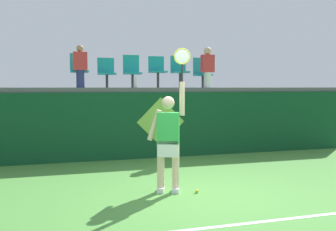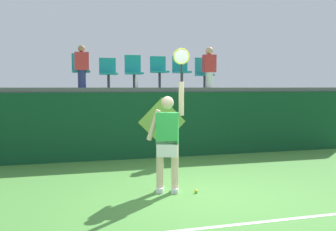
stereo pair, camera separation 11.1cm
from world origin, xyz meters
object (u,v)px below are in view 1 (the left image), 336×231
at_px(stadium_chair_3, 157,70).
at_px(stadium_chair_5, 202,72).
at_px(stadium_chair_1, 106,71).
at_px(spectator_0, 208,66).
at_px(stadium_chair_2, 132,70).
at_px(tennis_ball, 197,191).
at_px(tennis_player, 169,138).
at_px(stadium_chair_0, 79,68).
at_px(stadium_chair_4, 179,70).
at_px(spectator_1, 80,66).
at_px(water_bottle, 135,82).

xyz_separation_m(stadium_chair_3, stadium_chair_5, (1.31, 0.01, -0.04)).
height_order(stadium_chair_1, spectator_0, spectator_0).
height_order(stadium_chair_3, spectator_0, spectator_0).
bearing_deg(stadium_chair_2, tennis_ball, -86.29).
height_order(stadium_chair_3, stadium_chair_5, stadium_chair_3).
height_order(tennis_player, stadium_chair_0, stadium_chair_0).
xyz_separation_m(stadium_chair_4, spectator_1, (-2.73, -0.41, 0.04)).
relative_size(tennis_ball, spectator_0, 0.06).
bearing_deg(stadium_chair_1, stadium_chair_4, 0.06).
bearing_deg(tennis_ball, stadium_chair_5, 67.19).
bearing_deg(spectator_1, stadium_chair_2, 16.57).
relative_size(stadium_chair_4, spectator_0, 0.80).
relative_size(water_bottle, stadium_chair_2, 0.30).
bearing_deg(stadium_chair_1, stadium_chair_0, 179.65).
bearing_deg(stadium_chair_5, tennis_ball, -112.81).
bearing_deg(stadium_chair_0, stadium_chair_4, -0.05).
relative_size(stadium_chair_2, stadium_chair_5, 1.04).
xyz_separation_m(stadium_chair_1, stadium_chair_2, (0.68, 0.01, 0.04)).
bearing_deg(spectator_1, stadium_chair_3, 10.95).
height_order(stadium_chair_0, stadium_chair_1, stadium_chair_0).
bearing_deg(stadium_chair_5, tennis_player, -119.14).
height_order(stadium_chair_4, spectator_1, spectator_1).
relative_size(tennis_ball, spectator_1, 0.06).
relative_size(stadium_chair_3, stadium_chair_5, 1.01).
bearing_deg(spectator_1, tennis_player, -71.01).
height_order(tennis_ball, stadium_chair_5, stadium_chair_5).
bearing_deg(stadium_chair_5, spectator_0, -90.00).
xyz_separation_m(stadium_chair_0, stadium_chair_2, (1.39, 0.00, -0.02)).
xyz_separation_m(tennis_player, stadium_chair_5, (2.19, 3.94, 1.33)).
height_order(stadium_chair_2, stadium_chair_4, stadium_chair_4).
xyz_separation_m(stadium_chair_3, stadium_chair_4, (0.64, 0.00, 0.01)).
distance_m(stadium_chair_3, stadium_chair_5, 1.31).
bearing_deg(stadium_chair_1, stadium_chair_3, -0.03).
xyz_separation_m(spectator_0, spectator_1, (-3.41, 0.01, -0.04)).
relative_size(spectator_0, spectator_1, 1.04).
height_order(tennis_player, stadium_chair_4, stadium_chair_4).
relative_size(tennis_ball, stadium_chair_5, 0.08).
xyz_separation_m(stadium_chair_1, stadium_chair_3, (1.39, -0.00, 0.06)).
distance_m(tennis_player, stadium_chair_1, 4.17).
distance_m(water_bottle, spectator_1, 1.44).
relative_size(tennis_player, stadium_chair_1, 3.16).
xyz_separation_m(stadium_chair_5, spectator_1, (-3.41, -0.41, 0.09)).
relative_size(stadium_chair_0, stadium_chair_1, 1.13).
relative_size(stadium_chair_5, spectator_1, 0.81).
bearing_deg(stadium_chair_4, stadium_chair_2, 179.77).
relative_size(tennis_player, tennis_ball, 37.75).
xyz_separation_m(water_bottle, stadium_chair_3, (0.71, 0.41, 0.36)).
height_order(water_bottle, stadium_chair_2, stadium_chair_2).
relative_size(water_bottle, stadium_chair_0, 0.30).
bearing_deg(stadium_chair_3, stadium_chair_2, 179.34).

